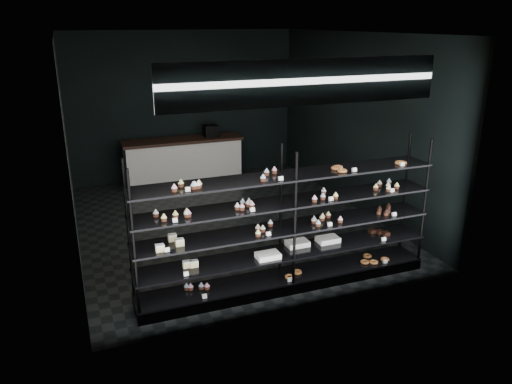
% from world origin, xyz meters
% --- Properties ---
extents(room, '(5.01, 6.01, 3.20)m').
position_xyz_m(room, '(0.00, 0.00, 1.60)').
color(room, black).
rests_on(room, ground).
extents(display_shelf, '(4.00, 0.50, 1.91)m').
position_xyz_m(display_shelf, '(0.02, -2.45, 0.63)').
color(display_shelf, black).
rests_on(display_shelf, room).
extents(signage, '(3.30, 0.05, 0.50)m').
position_xyz_m(signage, '(0.00, -2.93, 2.75)').
color(signage, '#0D2244').
rests_on(signage, room).
extents(pendant_lamp, '(0.31, 0.31, 0.89)m').
position_xyz_m(pendant_lamp, '(-1.08, -1.30, 2.45)').
color(pendant_lamp, black).
rests_on(pendant_lamp, room).
extents(service_counter, '(2.57, 0.65, 1.23)m').
position_xyz_m(service_counter, '(-0.18, 2.50, 0.50)').
color(service_counter, silver).
rests_on(service_counter, room).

